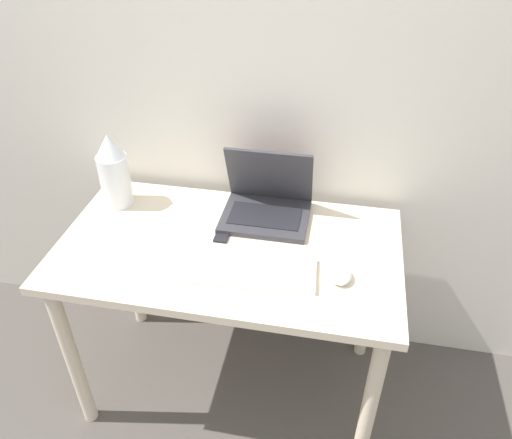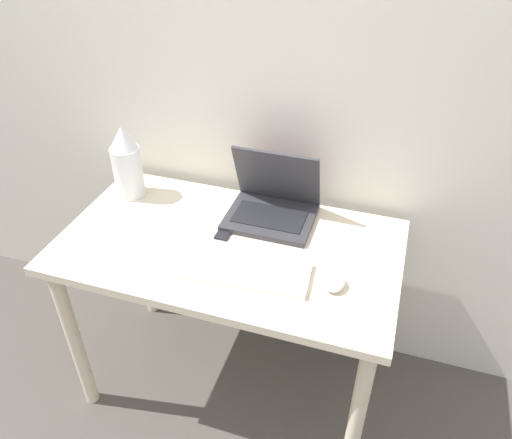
{
  "view_description": "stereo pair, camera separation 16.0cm",
  "coord_description": "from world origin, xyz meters",
  "px_view_note": "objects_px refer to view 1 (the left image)",
  "views": [
    {
      "loc": [
        0.33,
        -0.93,
        1.77
      ],
      "look_at": [
        0.09,
        0.34,
        0.83
      ],
      "focal_mm": 35.0,
      "sensor_mm": 36.0,
      "label": 1
    },
    {
      "loc": [
        0.49,
        -0.89,
        1.77
      ],
      "look_at": [
        0.09,
        0.34,
        0.83
      ],
      "focal_mm": 35.0,
      "sensor_mm": 36.0,
      "label": 2
    }
  ],
  "objects_px": {
    "keyboard": "(245,270)",
    "mouse": "(340,275)",
    "vase": "(114,171)",
    "laptop": "(267,202)",
    "mp3_player": "(221,238)"
  },
  "relations": [
    {
      "from": "laptop",
      "to": "vase",
      "type": "bearing_deg",
      "value": -176.86
    },
    {
      "from": "laptop",
      "to": "vase",
      "type": "relative_size",
      "value": 1.09
    },
    {
      "from": "laptop",
      "to": "mouse",
      "type": "relative_size",
      "value": 3.58
    },
    {
      "from": "keyboard",
      "to": "vase",
      "type": "xyz_separation_m",
      "value": [
        -0.54,
        0.29,
        0.13
      ]
    },
    {
      "from": "keyboard",
      "to": "mouse",
      "type": "height_order",
      "value": "mouse"
    },
    {
      "from": "laptop",
      "to": "keyboard",
      "type": "bearing_deg",
      "value": -92.12
    },
    {
      "from": "mouse",
      "to": "mp3_player",
      "type": "distance_m",
      "value": 0.42
    },
    {
      "from": "keyboard",
      "to": "mouse",
      "type": "xyz_separation_m",
      "value": [
        0.29,
        0.02,
        0.01
      ]
    },
    {
      "from": "keyboard",
      "to": "mp3_player",
      "type": "relative_size",
      "value": 8.84
    },
    {
      "from": "vase",
      "to": "mp3_player",
      "type": "xyz_separation_m",
      "value": [
        0.43,
        -0.14,
        -0.13
      ]
    },
    {
      "from": "mouse",
      "to": "vase",
      "type": "xyz_separation_m",
      "value": [
        -0.83,
        0.26,
        0.12
      ]
    },
    {
      "from": "keyboard",
      "to": "vase",
      "type": "height_order",
      "value": "vase"
    },
    {
      "from": "mouse",
      "to": "vase",
      "type": "relative_size",
      "value": 0.3
    },
    {
      "from": "laptop",
      "to": "mp3_player",
      "type": "relative_size",
      "value": 6.02
    },
    {
      "from": "keyboard",
      "to": "mp3_player",
      "type": "distance_m",
      "value": 0.19
    }
  ]
}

